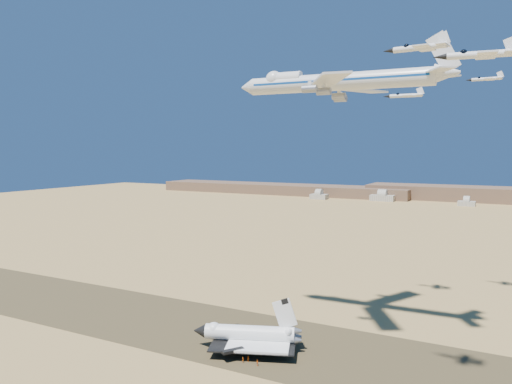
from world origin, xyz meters
The scene contains 13 objects.
ground centered at (0.00, 0.00, 0.00)m, with size 1200.00×1200.00×0.00m, color tan.
runway centered at (0.00, 0.00, 0.03)m, with size 600.00×50.00×0.06m, color brown.
ridgeline centered at (65.32, 527.31, 7.63)m, with size 960.00×90.00×18.00m.
hangars centered at (-64.00, 478.43, 4.83)m, with size 200.50×29.50×30.00m.
shuttle centered at (18.27, -8.28, 4.74)m, with size 36.24×29.85×17.63m.
carrier_747 centered at (37.13, 15.02, 88.00)m, with size 74.66×57.93×18.62m.
crew_a centered at (21.78, -18.32, 0.89)m, with size 0.61×0.40×1.66m, color #F55D0E.
crew_b centered at (22.93, -16.92, 0.98)m, with size 0.89×0.51×1.83m, color #F55D0E.
crew_c centered at (26.78, -18.30, 1.00)m, with size 1.10×0.56×1.88m, color #F55D0E.
chase_jet_a centered at (73.03, -26.69, 88.74)m, with size 15.29×8.31×3.81m.
chase_jet_b centered at (87.16, -43.74, 83.12)m, with size 14.97×8.26×3.74m.
chase_jet_e centered at (53.05, 57.14, 86.72)m, with size 15.85×8.51×3.95m.
chase_jet_f centered at (80.87, 76.11, 93.75)m, with size 14.19×7.60×3.53m.
Camera 1 is at (95.17, -147.15, 65.41)m, focal length 35.00 mm.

